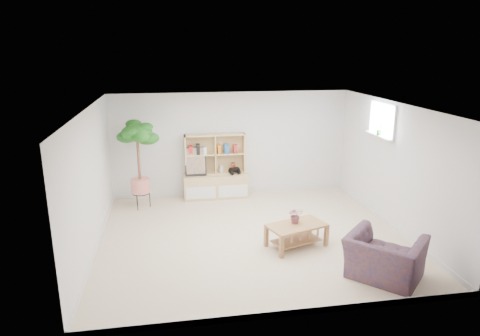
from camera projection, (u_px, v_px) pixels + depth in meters
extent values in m
cube|color=beige|center=(251.00, 236.00, 7.92)|extent=(5.50, 5.00, 0.01)
cube|color=silver|center=(252.00, 107.00, 7.27)|extent=(5.50, 5.00, 0.01)
cube|color=silver|center=(231.00, 144.00, 9.97)|extent=(5.50, 0.01, 2.40)
cube|color=silver|center=(291.00, 232.00, 5.22)|extent=(5.50, 0.01, 2.40)
cube|color=silver|center=(91.00, 182.00, 7.16)|extent=(0.01, 5.00, 2.40)
cube|color=silver|center=(395.00, 167.00, 8.03)|extent=(0.01, 5.00, 2.40)
cube|color=silver|center=(378.00, 136.00, 8.46)|extent=(0.14, 1.00, 0.04)
imported|color=#265828|center=(296.00, 215.00, 7.45)|extent=(0.27, 0.23, 0.29)
imported|color=navy|center=(385.00, 255.00, 6.38)|extent=(1.39, 1.39, 0.78)
imported|color=#174812|center=(379.00, 129.00, 8.41)|extent=(0.15, 0.14, 0.23)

